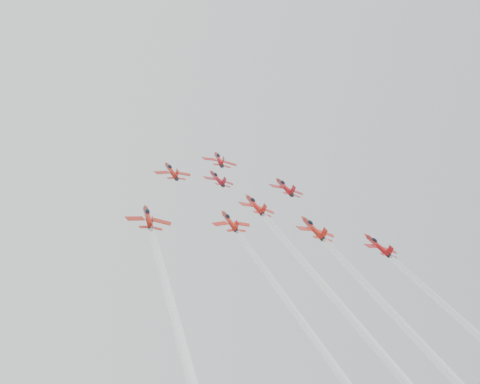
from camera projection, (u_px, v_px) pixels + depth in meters
name	position (u px, v px, depth m)	size (l,w,h in m)	color
jet_lead	(219.00, 159.00, 172.38)	(10.44, 12.53, 10.41)	#A20F11
jet_row2_left	(171.00, 171.00, 151.26)	(9.57, 11.49, 9.54)	#9E180F
jet_row2_center	(217.00, 178.00, 155.09)	(8.62, 10.35, 8.59)	maroon
jet_row2_right	(285.00, 187.00, 163.16)	(10.34, 12.41, 10.31)	maroon
jet_center	(343.00, 314.00, 101.86)	(9.64, 81.53, 68.35)	#B31811
jet_rear_farleft	(203.00, 358.00, 79.85)	(9.33, 78.93, 66.17)	maroon
jet_rear_left	(305.00, 334.00, 92.52)	(8.52, 72.03, 60.39)	#B11A10
jet_rear_right	(436.00, 359.00, 95.45)	(9.96, 84.23, 70.62)	#B01C10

